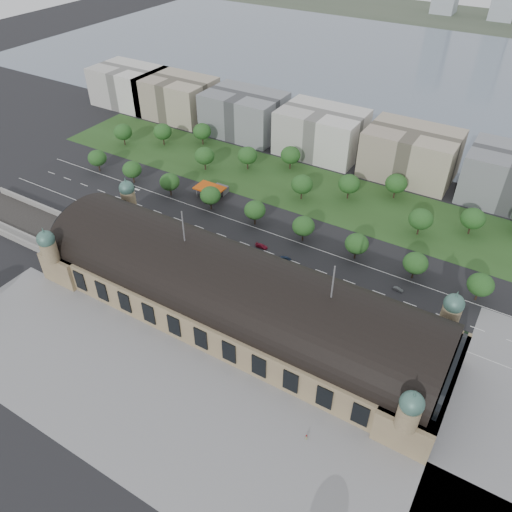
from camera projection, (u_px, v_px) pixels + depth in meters
The scene contains 50 objects.
ground at pixel (235, 315), 179.09m from camera, with size 900.00×900.00×0.00m, color black.
station at pixel (235, 294), 172.75m from camera, with size 150.00×48.40×44.30m.
track_cutting at pixel (26, 226), 222.00m from camera, with size 70.00×24.00×3.10m.
plaza_south at pixel (182, 419), 145.41m from camera, with size 190.00×48.00×0.12m, color gray.
road_slab at pixel (245, 244), 212.81m from camera, with size 260.00×26.00×0.10m, color black.
grass_belt at pixel (312, 190), 247.78m from camera, with size 300.00×45.00×0.10m, color #27481D.
petrol_station at pixel (216, 189), 243.17m from camera, with size 14.00×13.00×5.05m.
lake at pixel (449, 77), 379.61m from camera, with size 700.00×320.00×0.08m, color slate.
far_shore at pixel (499, 22), 514.19m from camera, with size 700.00×120.00×0.14m, color #44513D.
office_0 at pixel (130, 86), 330.46m from camera, with size 45.00×32.00×24.00m, color silver.
office_1 at pixel (177, 97), 314.16m from camera, with size 45.00×32.00×24.00m, color tan.
office_2 at pixel (244, 114), 293.78m from camera, with size 45.00×32.00×24.00m, color gray.
office_3 at pixel (321, 132), 273.40m from camera, with size 45.00×32.00×24.00m, color silver.
office_4 at pixel (411, 154), 253.03m from camera, with size 45.00×32.00×24.00m, color tan.
tree_row_0 at pixel (97, 158), 259.08m from camera, with size 9.60×9.60×11.52m.
tree_row_1 at pixel (132, 169), 249.29m from camera, with size 9.60×9.60×11.52m.
tree_row_2 at pixel (170, 182), 239.51m from camera, with size 9.60×9.60×11.52m.
tree_row_3 at pixel (210, 195), 229.73m from camera, with size 9.60×9.60×11.52m.
tree_row_4 at pixel (255, 210), 219.95m from camera, with size 9.60×9.60×11.52m.
tree_row_5 at pixel (303, 226), 210.17m from camera, with size 9.60×9.60×11.52m.
tree_row_6 at pixel (357, 244), 200.39m from camera, with size 9.60×9.60×11.52m.
tree_row_7 at pixel (415, 263), 190.61m from camera, with size 9.60×9.60×11.52m.
tree_row_8 at pixel (481, 285), 180.83m from camera, with size 9.60×9.60×11.52m.
tree_belt_0 at pixel (123, 132), 282.95m from camera, with size 10.40×10.40×12.48m.
tree_belt_1 at pixel (163, 132), 283.29m from camera, with size 10.40×10.40×12.48m.
tree_belt_2 at pixel (202, 131), 283.62m from camera, with size 10.40×10.40×12.48m.
tree_belt_3 at pixel (204, 156), 259.72m from camera, with size 10.40×10.40×12.48m.
tree_belt_4 at pixel (248, 155), 260.06m from camera, with size 10.40×10.40×12.48m.
tree_belt_5 at pixel (291, 155), 260.39m from camera, with size 10.40×10.40×12.48m.
tree_belt_6 at pixel (302, 184), 236.49m from camera, with size 10.40×10.40×12.48m.
tree_belt_7 at pixel (349, 184), 236.83m from camera, with size 10.40×10.40×12.48m.
tree_belt_8 at pixel (396, 183), 237.16m from camera, with size 10.40×10.40×12.48m.
tree_belt_9 at pixel (421, 219), 213.27m from camera, with size 10.40×10.40×12.48m.
tree_belt_10 at pixel (473, 218), 213.60m from camera, with size 10.40×10.40×12.48m.
traffic_car_1 at pixel (129, 186), 249.19m from camera, with size 1.70×4.88×1.61m, color gray.
traffic_car_2 at pixel (167, 232), 218.66m from camera, with size 2.40×5.20×1.44m, color black.
traffic_car_3 at pixel (262, 246), 210.21m from camera, with size 2.19×5.38×1.56m, color maroon.
traffic_car_4 at pixel (285, 258), 203.71m from camera, with size 1.89×4.70×1.60m, color #16253F.
traffic_car_5 at pixel (398, 289), 188.98m from camera, with size 1.34×3.85×1.27m, color #55595D.
parked_car_0 at pixel (137, 226), 222.34m from camera, with size 1.40×4.02×1.33m, color black.
parked_car_1 at pixel (127, 220), 225.96m from camera, with size 2.52×5.47×1.52m, color maroon.
parked_car_2 at pixel (166, 242), 212.67m from camera, with size 1.90×4.68×1.36m, color #171842.
parked_car_3 at pixel (165, 241), 212.85m from camera, with size 1.80×4.48×1.53m, color slate.
parked_car_4 at pixel (160, 232), 218.18m from camera, with size 1.46×4.18×1.38m, color silver.
parked_car_5 at pixel (187, 244), 211.45m from camera, with size 2.58×5.60×1.56m, color #919499.
parked_car_6 at pixel (198, 250), 208.40m from camera, with size 1.91×4.70×1.36m, color black.
bus_west at pixel (220, 251), 206.51m from camera, with size 2.54×10.87×3.03m, color red.
bus_mid at pixel (273, 261), 200.65m from camera, with size 2.91×12.43×3.46m, color beige.
bus_east at pixel (374, 299), 183.26m from camera, with size 2.89×12.35×3.44m, color beige.
pedestrian_0 at pixel (306, 437), 139.82m from camera, with size 0.90×0.52×1.85m, color gray.
Camera 1 is at (72.57, -105.45, 127.25)m, focal length 35.00 mm.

